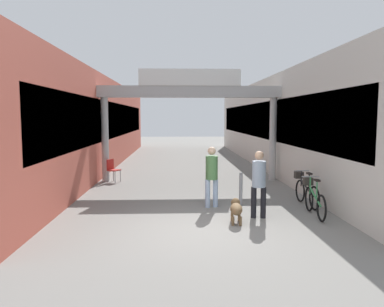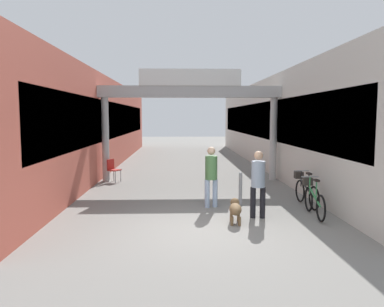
# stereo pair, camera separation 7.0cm
# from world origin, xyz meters

# --- Properties ---
(ground_plane) EXTENTS (80.00, 80.00, 0.00)m
(ground_plane) POSITION_xyz_m (0.00, 0.00, 0.00)
(ground_plane) COLOR gray
(storefront_left) EXTENTS (3.00, 26.00, 4.33)m
(storefront_left) POSITION_xyz_m (-5.09, 11.00, 2.17)
(storefront_left) COLOR #B25142
(storefront_left) RESTS_ON ground_plane
(storefront_right) EXTENTS (3.00, 26.00, 4.33)m
(storefront_right) POSITION_xyz_m (5.09, 11.00, 2.17)
(storefront_right) COLOR beige
(storefront_right) RESTS_ON ground_plane
(arcade_sign_gateway) EXTENTS (7.40, 0.47, 4.39)m
(arcade_sign_gateway) POSITION_xyz_m (0.00, 6.60, 3.15)
(arcade_sign_gateway) COLOR #B2B2B2
(arcade_sign_gateway) RESTS_ON ground_plane
(pedestrian_with_dog) EXTENTS (0.39, 0.38, 1.70)m
(pedestrian_with_dog) POSITION_xyz_m (1.54, 0.94, 0.97)
(pedestrian_with_dog) COLOR black
(pedestrian_with_dog) RESTS_ON ground_plane
(pedestrian_companion) EXTENTS (0.42, 0.42, 1.71)m
(pedestrian_companion) POSITION_xyz_m (0.46, 2.10, 0.98)
(pedestrian_companion) COLOR #A5BFE0
(pedestrian_companion) RESTS_ON ground_plane
(dog_on_leash) EXTENTS (0.35, 0.76, 0.55)m
(dog_on_leash) POSITION_xyz_m (0.91, 0.54, 0.34)
(dog_on_leash) COLOR brown
(dog_on_leash) RESTS_ON ground_plane
(bicycle_green_nearest) EXTENTS (0.46, 1.69, 0.98)m
(bicycle_green_nearest) POSITION_xyz_m (3.02, 1.14, 0.44)
(bicycle_green_nearest) COLOR black
(bicycle_green_nearest) RESTS_ON ground_plane
(bicycle_black_second) EXTENTS (0.46, 1.69, 0.98)m
(bicycle_black_second) POSITION_xyz_m (3.20, 2.26, 0.44)
(bicycle_black_second) COLOR black
(bicycle_black_second) RESTS_ON ground_plane
(bollard_post_metal) EXTENTS (0.10, 0.10, 0.97)m
(bollard_post_metal) POSITION_xyz_m (1.32, 2.31, 0.49)
(bollard_post_metal) COLOR gray
(bollard_post_metal) RESTS_ON ground_plane
(cafe_chair_red_nearer) EXTENTS (0.54, 0.54, 0.89)m
(cafe_chair_red_nearer) POSITION_xyz_m (-3.04, 6.39, 0.54)
(cafe_chair_red_nearer) COLOR gray
(cafe_chair_red_nearer) RESTS_ON ground_plane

